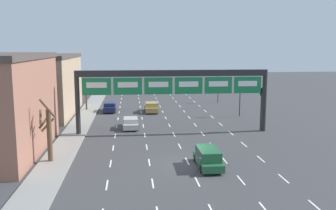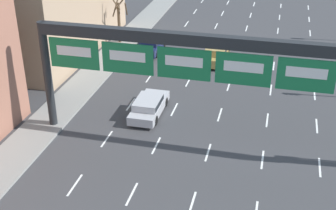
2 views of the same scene
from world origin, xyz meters
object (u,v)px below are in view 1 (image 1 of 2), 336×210
(car_navy, at_px, (110,107))
(traffic_light_mid_block, at_px, (218,84))
(tree_bare_closest, at_px, (48,131))
(traffic_light_near_gantry, at_px, (240,91))
(suv_green, at_px, (208,157))
(car_silver, at_px, (131,122))
(traffic_light_far_end, at_px, (261,100))
(car_gold, at_px, (151,107))
(sign_gantry, at_px, (173,83))
(tree_bare_second, at_px, (86,94))

(car_navy, relative_size, traffic_light_mid_block, 1.00)
(tree_bare_closest, bearing_deg, traffic_light_near_gantry, 40.77)
(traffic_light_mid_block, bearing_deg, suv_green, -104.51)
(car_silver, distance_m, tree_bare_closest, 14.87)
(traffic_light_far_end, distance_m, tree_bare_closest, 24.53)
(traffic_light_near_gantry, xyz_separation_m, traffic_light_mid_block, (-0.03, 13.23, -0.27))
(traffic_light_mid_block, height_order, tree_bare_closest, tree_bare_closest)
(traffic_light_mid_block, bearing_deg, car_gold, -145.09)
(car_silver, distance_m, traffic_light_near_gantry, 16.94)
(sign_gantry, distance_m, traffic_light_near_gantry, 14.34)
(traffic_light_mid_block, xyz_separation_m, traffic_light_far_end, (-0.10, -22.27, 0.30))
(car_navy, relative_size, traffic_light_far_end, 0.91)
(car_gold, bearing_deg, sign_gantry, -82.87)
(traffic_light_mid_block, xyz_separation_m, tree_bare_closest, (-22.36, -32.54, -0.55))
(traffic_light_far_end, relative_size, tree_bare_second, 1.12)
(car_silver, bearing_deg, suv_green, -67.87)
(traffic_light_far_end, bearing_deg, car_silver, 169.91)
(car_navy, relative_size, tree_bare_second, 1.02)
(car_silver, bearing_deg, sign_gantry, -32.41)
(car_navy, xyz_separation_m, suv_green, (9.49, -27.52, 0.10))
(car_navy, distance_m, traffic_light_near_gantry, 19.64)
(tree_bare_second, bearing_deg, car_silver, -63.29)
(tree_bare_second, bearing_deg, tree_bare_closest, -90.30)
(tree_bare_closest, xyz_separation_m, tree_bare_second, (0.14, 26.50, -0.25))
(tree_bare_closest, distance_m, tree_bare_second, 26.50)
(traffic_light_far_end, height_order, tree_bare_second, traffic_light_far_end)
(car_navy, xyz_separation_m, tree_bare_second, (-3.64, 1.57, 1.71))
(car_navy, distance_m, car_gold, 6.34)
(car_navy, relative_size, suv_green, 1.00)
(sign_gantry, xyz_separation_m, car_navy, (-8.02, 15.02, -5.02))
(traffic_light_far_end, xyz_separation_m, tree_bare_closest, (-22.26, -10.27, -0.85))
(sign_gantry, relative_size, traffic_light_far_end, 4.32)
(sign_gantry, xyz_separation_m, tree_bare_closest, (-11.80, -9.91, -3.06))
(traffic_light_mid_block, bearing_deg, tree_bare_second, -164.78)
(car_silver, xyz_separation_m, tree_bare_closest, (-6.93, -13.00, 2.04))
(suv_green, bearing_deg, car_gold, 96.93)
(traffic_light_near_gantry, relative_size, traffic_light_far_end, 0.99)
(car_gold, relative_size, tree_bare_second, 1.03)
(sign_gantry, bearing_deg, traffic_light_mid_block, 64.99)
(suv_green, relative_size, traffic_light_far_end, 0.91)
(car_navy, xyz_separation_m, traffic_light_far_end, (18.48, -14.66, 2.81))
(car_silver, bearing_deg, car_navy, 104.78)
(tree_bare_closest, bearing_deg, traffic_light_far_end, 24.76)
(tree_bare_closest, bearing_deg, car_gold, 67.24)
(traffic_light_near_gantry, relative_size, tree_bare_closest, 0.91)
(car_gold, relative_size, tree_bare_closest, 0.85)
(car_silver, relative_size, tree_bare_second, 1.04)
(traffic_light_near_gantry, bearing_deg, tree_bare_closest, -139.23)
(car_gold, height_order, tree_bare_closest, tree_bare_closest)
(sign_gantry, relative_size, car_navy, 4.76)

